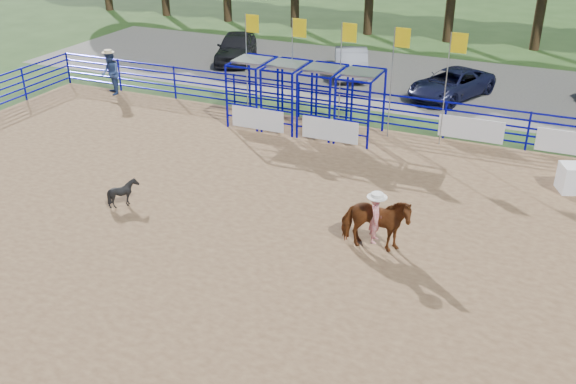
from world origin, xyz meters
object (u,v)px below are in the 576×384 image
object	(u,v)px
horse_and_rider	(375,221)
spectator_cowboy	(110,73)
car_b	(351,60)
car_c	(451,84)
car_a	(236,47)
calf	(124,193)

from	to	relation	value
horse_and_rider	spectator_cowboy	distance (m)	17.08
car_b	car_c	size ratio (longest dim) A/B	0.98
car_a	car_c	size ratio (longest dim) A/B	0.99
car_b	calf	bearing A→B (deg)	63.64
spectator_cowboy	car_b	world-z (taller)	spectator_cowboy
calf	car_a	xyz separation A→B (m)	(-4.73, 16.27, 0.33)
horse_and_rider	car_b	xyz separation A→B (m)	(-5.98, 15.69, -0.16)
car_a	car_c	world-z (taller)	car_a
calf	car_b	bearing A→B (deg)	-14.12
car_c	horse_and_rider	bearing A→B (deg)	-63.58
horse_and_rider	car_c	world-z (taller)	horse_and_rider
horse_and_rider	car_a	distance (m)	20.01
car_c	calf	bearing A→B (deg)	-92.00
horse_and_rider	car_b	bearing A→B (deg)	110.86
calf	car_c	xyz separation A→B (m)	(7.04, 14.61, 0.19)
spectator_cowboy	car_b	xyz separation A→B (m)	(8.96, 7.40, -0.29)
horse_and_rider	car_b	size ratio (longest dim) A/B	0.53
calf	car_c	distance (m)	16.22
car_b	horse_and_rider	bearing A→B (deg)	90.54
spectator_cowboy	car_a	bearing A→B (deg)	71.23
horse_and_rider	calf	world-z (taller)	horse_and_rider
horse_and_rider	calf	size ratio (longest dim) A/B	2.73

